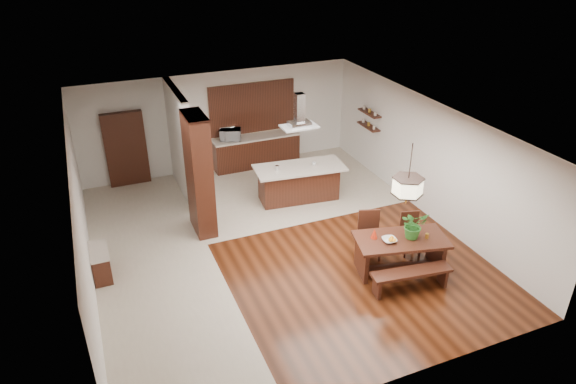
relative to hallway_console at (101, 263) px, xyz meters
name	(u,v)px	position (x,y,z in m)	size (l,w,h in m)	color
room_shell	(275,161)	(3.81, -0.20, 1.75)	(9.00, 9.04, 2.92)	#321509
tile_hallway	(156,269)	(1.06, -0.20, -0.31)	(2.50, 9.00, 0.01)	beige
tile_kitchen	(285,187)	(5.06, 2.30, -0.31)	(5.50, 4.00, 0.01)	beige
soffit_band	(275,124)	(3.81, -0.20, 2.57)	(8.00, 9.00, 0.02)	#361B0D
partition_pier	(199,175)	(2.41, 1.00, 1.14)	(0.45, 1.00, 2.90)	black
partition_stub	(180,143)	(2.41, 3.10, 1.14)	(0.18, 2.40, 2.90)	silver
hallway_console	(101,263)	(0.00, 0.00, 0.00)	(0.37, 0.88, 0.63)	black
hallway_doorway	(126,149)	(1.11, 4.20, 0.74)	(1.10, 0.20, 2.10)	black
rear_counter	(256,151)	(4.81, 4.00, 0.16)	(2.60, 0.62, 0.95)	black
kitchen_window	(252,108)	(4.81, 4.26, 1.44)	(2.60, 0.08, 1.50)	#A57631
shelf_lower	(368,126)	(7.68, 2.40, 1.08)	(0.26, 0.90, 0.04)	black
shelf_upper	(369,113)	(7.68, 2.40, 1.49)	(0.26, 0.90, 0.04)	black
dining_table	(400,247)	(5.82, -2.18, 0.26)	(2.06, 1.36, 0.79)	black
dining_bench	(410,280)	(5.66, -2.85, -0.08)	(1.65, 0.36, 0.46)	black
dining_chair_left	(370,236)	(5.49, -1.51, 0.22)	(0.47, 0.47, 1.06)	black
dining_chair_right	(411,234)	(6.41, -1.73, 0.16)	(0.42, 0.42, 0.95)	black
pendant_lantern	(409,175)	(5.82, -2.18, 1.93)	(0.64, 0.64, 1.31)	#FFF4C3
foliage_plant	(414,225)	(6.05, -2.23, 0.77)	(0.53, 0.46, 0.59)	#2A6C24
fruit_bowl	(389,240)	(5.52, -2.19, 0.51)	(0.29, 0.29, 0.07)	beige
napkin_cone	(374,233)	(5.31, -1.95, 0.58)	(0.14, 0.14, 0.22)	red
gold_ornament	(427,236)	(6.31, -2.37, 0.52)	(0.07, 0.07, 0.10)	gold
kitchen_island	(299,182)	(5.13, 1.53, 0.18)	(2.43, 1.25, 0.96)	black
range_hood	(299,111)	(5.13, 1.54, 2.15)	(0.90, 0.55, 0.87)	silver
island_cup	(314,164)	(5.51, 1.43, 0.69)	(0.11, 0.11, 0.09)	silver
microwave	(230,134)	(4.04, 4.01, 0.80)	(0.60, 0.41, 0.33)	silver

